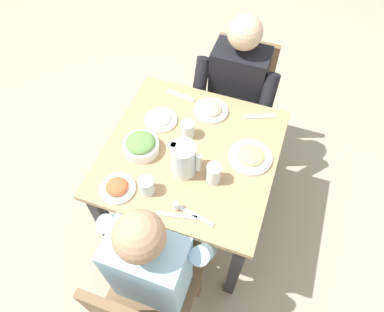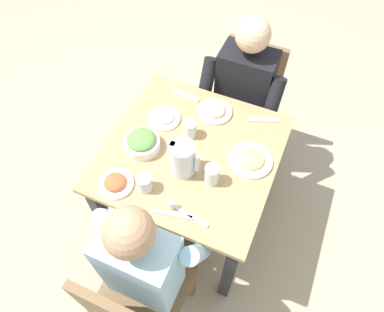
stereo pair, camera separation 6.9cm
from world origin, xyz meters
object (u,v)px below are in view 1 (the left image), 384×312
Objects in this scene: dining_table at (191,166)px; salt_shaker at (176,206)px; diner_near at (159,255)px; chair_far at (239,96)px; water_pitcher at (184,159)px; salad_bowl at (141,145)px; diner_far at (233,102)px; plate_beans at (211,110)px; chair_near at (144,307)px; plate_yoghurt at (161,119)px; water_glass_far_left at (214,173)px; plate_fries at (250,156)px; water_glass_near_left at (147,186)px; water_glass_near_right at (188,129)px; plate_rice_curry at (117,187)px.

dining_table is 0.37m from salt_shaker.
chair_far is at bearing 87.37° from diner_near.
water_pitcher reaches higher than salad_bowl.
plate_beans is (-0.07, -0.23, 0.14)m from diner_far.
chair_near is at bearing -67.42° from salad_bowl.
diner_near is at bearing -69.01° from plate_yoghurt.
diner_far is 0.66m from water_glass_far_left.
chair_near is 4.79× the size of salad_bowl.
salt_shaker is at bearing -118.60° from water_glass_far_left.
water_pitcher is 0.86× the size of plate_fries.
water_glass_near_left is (-0.14, 0.23, 0.17)m from diner_near.
plate_yoghurt is 2.03× the size of water_glass_near_left.
plate_rice_curry is at bearing -115.60° from water_glass_near_right.
diner_near is 0.45m from water_glass_far_left.
water_pitcher reaches higher than plate_fries.
salad_bowl is at bearing 87.07° from plate_rice_curry.
diner_far is (-0.00, -0.20, 0.15)m from chair_far.
dining_table is 9.44× the size of water_glass_near_right.
water_pitcher reaches higher than chair_near.
plate_beans is at bearing 92.86° from salt_shaker.
diner_far reaches higher than plate_rice_curry.
salad_bowl reaches higher than plate_rice_curry.
chair_near is 0.87m from water_glass_near_right.
water_glass_near_right is at bearing 97.40° from diner_near.
chair_near reaches higher than salad_bowl.
salad_bowl is (-0.27, 0.44, 0.16)m from diner_near.
chair_near is 0.56m from plate_rice_curry.
plate_fries is at bearing 53.26° from water_glass_far_left.
diner_far reaches higher than water_pitcher.
water_glass_far_left reaches higher than plate_rice_curry.
plate_fries is (0.28, -0.23, -0.00)m from plate_beans.
water_glass_far_left is at bearing 30.69° from water_glass_near_left.
plate_yoghurt is at bearing 171.73° from plate_fries.
diner_near reaches higher than salad_bowl.
salad_bowl is 1.99× the size of water_glass_near_right.
chair_far is 0.75m from plate_fries.
plate_fries is (0.26, 0.78, 0.28)m from chair_near.
water_glass_near_right is (-0.14, -0.63, 0.31)m from chair_far.
plate_fries is at bearing -5.63° from water_glass_near_right.
diner_near reaches higher than plate_beans.
chair_near is 1.05m from plate_beans.
diner_near is at bearing -34.25° from plate_rice_curry.
plate_fries is at bearing 65.33° from diner_near.
salt_shaker reaches higher than plate_fries.
chair_near is at bearing -102.15° from water_glass_far_left.
salt_shaker is at bearing -0.54° from plate_rice_curry.
diner_near reaches higher than water_glass_near_left.
diner_far is 6.18× the size of plate_beans.
salt_shaker is at bearing 85.02° from diner_near.
plate_beans is 0.85× the size of plate_fries.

